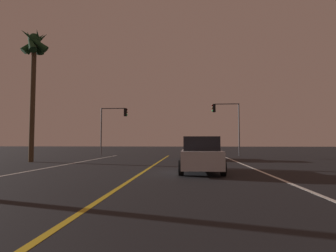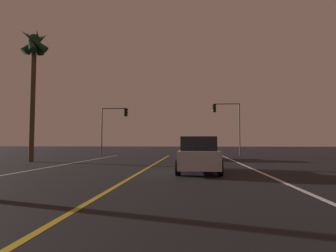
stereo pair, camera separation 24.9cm
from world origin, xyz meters
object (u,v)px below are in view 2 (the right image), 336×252
Objects in this scene: traffic_light_near_right at (227,117)px; palm_tree_left_mid at (34,55)px; car_ahead_far at (196,150)px; car_lead_same_lane at (198,155)px; traffic_light_near_left at (114,120)px.

palm_tree_left_mid is at bearing 35.35° from traffic_light_near_right.
car_lead_same_lane is at bearing 179.41° from car_ahead_far.
traffic_light_near_left is at bearing 27.27° from car_lead_same_lane.
traffic_light_near_right is 19.63m from palm_tree_left_mid.
car_ahead_far is 0.43× the size of palm_tree_left_mid.
traffic_light_near_right is at bearing -11.48° from car_lead_same_lane.
car_lead_same_lane is 0.75× the size of traffic_light_near_right.
traffic_light_near_right reaches higher than car_ahead_far.
car_lead_same_lane is 15.50m from palm_tree_left_mid.
car_ahead_far and car_lead_same_lane have the same top height.
palm_tree_left_mid is (-12.15, 6.36, 7.21)m from car_lead_same_lane.
car_ahead_far is at bearing -0.59° from car_lead_same_lane.
car_ahead_far is 0.75× the size of traffic_light_near_right.
traffic_light_near_right is at bearing 35.35° from palm_tree_left_mid.
car_lead_same_lane is 18.18m from traffic_light_near_right.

